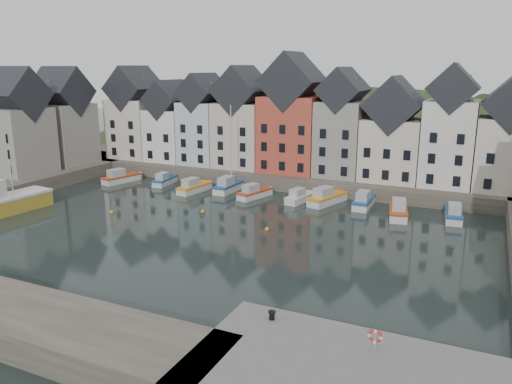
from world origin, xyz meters
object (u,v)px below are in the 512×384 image
Objects in this scene: life_ring_post at (375,337)px; mooring_bollard at (272,315)px; boat_a at (120,178)px; boat_d at (229,186)px.

mooring_bollard is at bearing 172.66° from life_ring_post.
boat_a is 18.19m from boat_d.
boat_a is at bearing -172.59° from boat_d.
mooring_bollard is 6.73m from life_ring_post.
boat_a is 5.09× the size of life_ring_post.
life_ring_post is (6.66, -0.86, 0.55)m from mooring_bollard.
boat_a is 11.82× the size of mooring_bollard.
life_ring_post reaches higher than boat_a.
boat_d is at bearing 128.13° from life_ring_post.
life_ring_post reaches higher than mooring_bollard.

